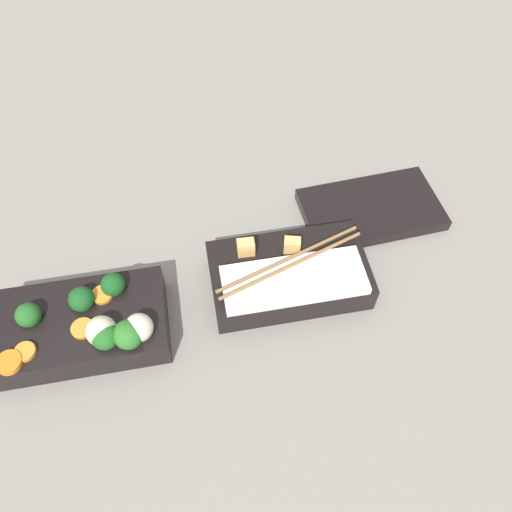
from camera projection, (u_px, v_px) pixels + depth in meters
name	position (u px, v px, depth m)	size (l,w,h in m)	color
ground_plane	(197.00, 302.00, 0.70)	(3.00, 3.00, 0.00)	gray
bento_tray_vegetable	(87.00, 325.00, 0.65)	(0.22, 0.13, 0.07)	black
bento_tray_rice	(289.00, 275.00, 0.69)	(0.22, 0.12, 0.07)	black
bento_lid	(371.00, 209.00, 0.78)	(0.21, 0.12, 0.02)	black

